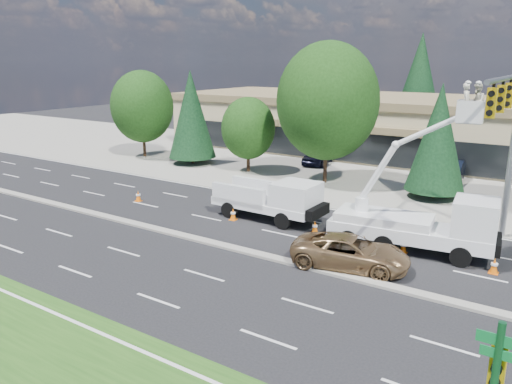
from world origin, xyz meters
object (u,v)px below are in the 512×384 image
Objects in this scene: signal_mast at (511,126)px; bucket_truck at (425,218)px; minivan at (350,252)px; utility_pickup at (273,203)px.

bucket_truck is (-2.89, -2.38, -4.32)m from signal_mast.
utility_pickup is at bearing 47.73° from minivan.
signal_mast is 1.60× the size of utility_pickup.
signal_mast is at bearing -51.58° from minivan.
minivan is at bearing -130.61° from signal_mast.
utility_pickup is 1.22× the size of minivan.
utility_pickup is 8.70m from bucket_truck.
signal_mast reaches higher than utility_pickup.
bucket_truck is 1.56× the size of minivan.
bucket_truck is (8.67, -0.34, 0.74)m from utility_pickup.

